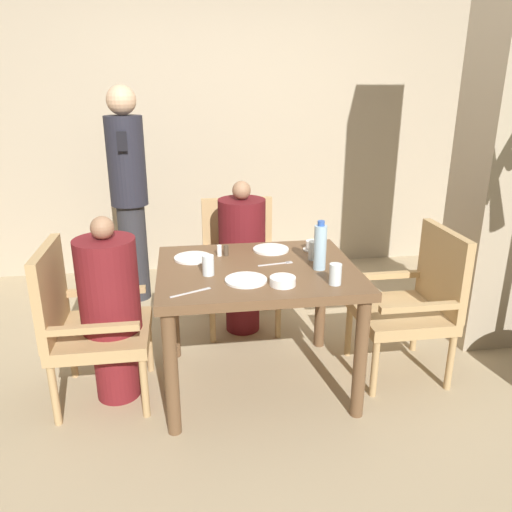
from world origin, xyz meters
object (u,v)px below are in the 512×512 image
object	(u,v)px
glass_tall_mid	(335,274)
chair_right_side	(415,299)
chair_left_side	(84,321)
plate_dessert_center	(193,258)
water_bottle	(320,247)
chair_far_side	(240,260)
bowl_small	(283,281)
glass_tall_far	(208,265)
glass_tall_near	(314,251)
teacup_with_saucer	(312,246)
plate_main_left	(271,249)
plate_main_right	(246,280)
standing_host	(129,190)
diner_in_far_chair	(242,257)
diner_in_left_chair	(111,308)

from	to	relation	value
glass_tall_mid	chair_right_side	bearing A→B (deg)	26.60
chair_left_side	plate_dessert_center	xyz separation A→B (m)	(0.60, 0.19, 0.26)
chair_right_side	glass_tall_mid	bearing A→B (deg)	-153.40
water_bottle	chair_far_side	bearing A→B (deg)	109.78
bowl_small	chair_right_side	bearing A→B (deg)	17.49
chair_right_side	glass_tall_far	xyz separation A→B (m)	(-1.21, -0.08, 0.31)
bowl_small	glass_tall_near	bearing A→B (deg)	54.39
chair_far_side	teacup_with_saucer	xyz separation A→B (m)	(0.37, -0.60, 0.28)
plate_dessert_center	bowl_small	distance (m)	0.63
chair_right_side	water_bottle	distance (m)	0.73
plate_main_left	glass_tall_far	size ratio (longest dim) A/B	2.01
chair_left_side	teacup_with_saucer	size ratio (longest dim) A/B	7.99
chair_right_side	glass_tall_near	distance (m)	0.68
chair_far_side	water_bottle	size ratio (longest dim) A/B	3.32
plate_main_right	teacup_with_saucer	size ratio (longest dim) A/B	1.92
standing_host	water_bottle	distance (m)	1.84
chair_right_side	glass_tall_mid	xyz separation A→B (m)	(-0.59, -0.30, 0.31)
plate_main_left	glass_tall_mid	size ratio (longest dim) A/B	2.01
chair_left_side	plate_main_left	world-z (taller)	chair_left_side
plate_main_right	chair_far_side	bearing A→B (deg)	85.20
water_bottle	glass_tall_near	bearing A→B (deg)	86.97
diner_in_far_chair	plate_main_left	bearing A→B (deg)	-73.42
standing_host	teacup_with_saucer	bearing A→B (deg)	-44.06
standing_host	plate_main_left	bearing A→B (deg)	-50.07
diner_in_left_chair	plate_main_left	world-z (taller)	diner_in_left_chair
diner_in_far_chair	glass_tall_mid	size ratio (longest dim) A/B	10.02
chair_right_side	teacup_with_saucer	distance (m)	0.68
glass_tall_near	teacup_with_saucer	bearing A→B (deg)	77.74
teacup_with_saucer	bowl_small	bearing A→B (deg)	-119.02
chair_right_side	teacup_with_saucer	bearing A→B (deg)	156.70
chair_left_side	plate_main_left	size ratio (longest dim) A/B	4.16
chair_far_side	water_bottle	xyz separation A→B (m)	(0.33, -0.92, 0.38)
diner_in_left_chair	glass_tall_far	xyz separation A→B (m)	(0.53, -0.08, 0.25)
water_bottle	glass_tall_near	size ratio (longest dim) A/B	2.51
chair_right_side	plate_dessert_center	distance (m)	1.33
water_bottle	glass_tall_mid	size ratio (longest dim) A/B	2.51
plate_dessert_center	glass_tall_mid	distance (m)	0.85
water_bottle	diner_in_far_chair	bearing A→B (deg)	113.12
water_bottle	chair_left_side	bearing A→B (deg)	176.65
bowl_small	glass_tall_mid	size ratio (longest dim) A/B	1.22
chair_left_side	standing_host	bearing A→B (deg)	83.96
glass_tall_near	chair_far_side	bearing A→B (deg)	113.87
diner_in_far_chair	plate_dessert_center	size ratio (longest dim) A/B	4.99
chair_far_side	plate_main_right	distance (m)	1.07
standing_host	plate_dessert_center	size ratio (longest dim) A/B	7.76
chair_left_side	plate_main_right	distance (m)	0.91
chair_left_side	plate_main_right	world-z (taller)	chair_left_side
glass_tall_near	chair_left_side	bearing A→B (deg)	-176.49
plate_main_right	glass_tall_far	world-z (taller)	glass_tall_far
chair_right_side	diner_in_left_chair	bearing A→B (deg)	180.00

